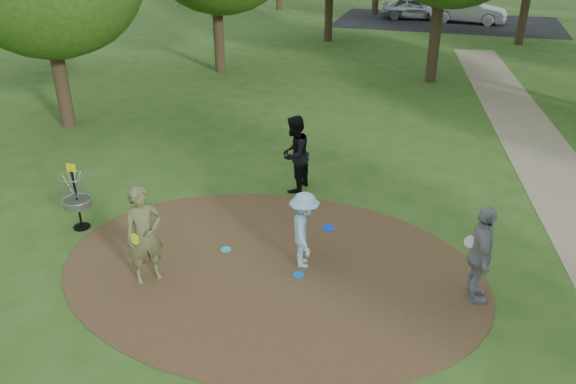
# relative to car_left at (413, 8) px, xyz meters

# --- Properties ---
(ground) EXTENTS (100.00, 100.00, 0.00)m
(ground) POSITION_rel_car_left_xyz_m (0.26, -30.54, -0.71)
(ground) COLOR #2D5119
(ground) RESTS_ON ground
(dirt_clearing) EXTENTS (8.40, 8.40, 0.02)m
(dirt_clearing) POSITION_rel_car_left_xyz_m (0.26, -30.54, -0.70)
(dirt_clearing) COLOR #47301C
(dirt_clearing) RESTS_ON ground
(parking_lot) EXTENTS (14.00, 8.00, 0.01)m
(parking_lot) POSITION_rel_car_left_xyz_m (2.26, -0.54, -0.71)
(parking_lot) COLOR black
(parking_lot) RESTS_ON ground
(player_observer_with_disc) EXTENTS (0.81, 0.84, 1.93)m
(player_observer_with_disc) POSITION_rel_car_left_xyz_m (-1.83, -31.55, 0.26)
(player_observer_with_disc) COLOR brown
(player_observer_with_disc) RESTS_ON ground
(player_throwing_with_disc) EXTENTS (1.07, 1.15, 1.57)m
(player_throwing_with_disc) POSITION_rel_car_left_xyz_m (0.85, -30.23, 0.08)
(player_throwing_with_disc) COLOR #96CCE0
(player_throwing_with_disc) RESTS_ON ground
(player_walking_with_disc) EXTENTS (0.86, 1.03, 1.93)m
(player_walking_with_disc) POSITION_rel_car_left_xyz_m (-0.28, -27.03, 0.25)
(player_walking_with_disc) COLOR black
(player_walking_with_disc) RESTS_ON ground
(player_waiting_with_disc) EXTENTS (0.61, 1.14, 1.86)m
(player_waiting_with_disc) POSITION_rel_car_left_xyz_m (4.07, -30.42, 0.22)
(player_waiting_with_disc) COLOR gray
(player_waiting_with_disc) RESTS_ON ground
(disc_ground_cyan) EXTENTS (0.22, 0.22, 0.02)m
(disc_ground_cyan) POSITION_rel_car_left_xyz_m (-0.83, -30.20, -0.68)
(disc_ground_cyan) COLOR #17BFB9
(disc_ground_cyan) RESTS_ON dirt_clearing
(disc_ground_blue) EXTENTS (0.22, 0.22, 0.02)m
(disc_ground_blue) POSITION_rel_car_left_xyz_m (0.86, -30.64, -0.68)
(disc_ground_blue) COLOR #0B71C5
(disc_ground_blue) RESTS_ON dirt_clearing
(car_left) EXTENTS (4.24, 1.86, 1.42)m
(car_left) POSITION_rel_car_left_xyz_m (0.00, 0.00, 0.00)
(car_left) COLOR #ABAFB3
(car_left) RESTS_ON ground
(car_right) EXTENTS (4.76, 2.19, 1.51)m
(car_right) POSITION_rel_car_left_xyz_m (3.53, -0.52, 0.05)
(car_right) COLOR #ACACB3
(car_right) RESTS_ON ground
(disc_golf_basket) EXTENTS (0.63, 0.63, 1.54)m
(disc_golf_basket) POSITION_rel_car_left_xyz_m (-4.24, -30.24, 0.16)
(disc_golf_basket) COLOR black
(disc_golf_basket) RESTS_ON ground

